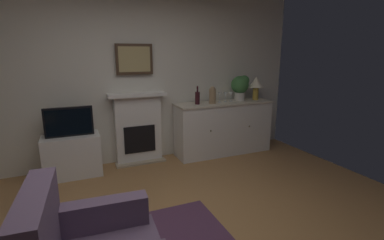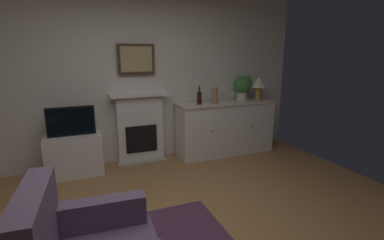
% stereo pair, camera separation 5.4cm
% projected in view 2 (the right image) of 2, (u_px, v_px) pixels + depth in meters
% --- Properties ---
extents(wall_rear, '(5.77, 0.06, 2.66)m').
position_uv_depth(wall_rear, '(129.00, 77.00, 4.32)').
color(wall_rear, silver).
rests_on(wall_rear, ground_plane).
extents(fireplace_unit, '(0.87, 0.30, 1.10)m').
position_uv_depth(fireplace_unit, '(140.00, 128.00, 4.42)').
color(fireplace_unit, white).
rests_on(fireplace_unit, ground_plane).
extents(framed_picture, '(0.55, 0.04, 0.45)m').
position_uv_depth(framed_picture, '(136.00, 59.00, 4.22)').
color(framed_picture, '#473323').
extents(sideboard_cabinet, '(1.68, 0.49, 0.89)m').
position_uv_depth(sideboard_cabinet, '(225.00, 128.00, 4.81)').
color(sideboard_cabinet, white).
rests_on(sideboard_cabinet, ground_plane).
extents(table_lamp, '(0.26, 0.26, 0.40)m').
position_uv_depth(table_lamp, '(259.00, 84.00, 4.88)').
color(table_lamp, '#B79338').
rests_on(table_lamp, sideboard_cabinet).
extents(wine_bottle, '(0.08, 0.08, 0.29)m').
position_uv_depth(wine_bottle, '(199.00, 98.00, 4.50)').
color(wine_bottle, '#331419').
rests_on(wine_bottle, sideboard_cabinet).
extents(wine_glass_left, '(0.07, 0.07, 0.16)m').
position_uv_depth(wine_glass_left, '(222.00, 95.00, 4.66)').
color(wine_glass_left, silver).
rests_on(wine_glass_left, sideboard_cabinet).
extents(wine_glass_center, '(0.07, 0.07, 0.16)m').
position_uv_depth(wine_glass_center, '(228.00, 95.00, 4.70)').
color(wine_glass_center, silver).
rests_on(wine_glass_center, sideboard_cabinet).
extents(wine_glass_right, '(0.07, 0.07, 0.16)m').
position_uv_depth(wine_glass_right, '(233.00, 94.00, 4.75)').
color(wine_glass_right, silver).
rests_on(wine_glass_right, sideboard_cabinet).
extents(vase_decorative, '(0.11, 0.11, 0.28)m').
position_uv_depth(vase_decorative, '(214.00, 95.00, 4.54)').
color(vase_decorative, '#9E7F5B').
rests_on(vase_decorative, sideboard_cabinet).
extents(tv_cabinet, '(0.75, 0.42, 0.58)m').
position_uv_depth(tv_cabinet, '(74.00, 155.00, 3.98)').
color(tv_cabinet, white).
rests_on(tv_cabinet, ground_plane).
extents(tv_set, '(0.62, 0.07, 0.40)m').
position_uv_depth(tv_set, '(71.00, 121.00, 3.84)').
color(tv_set, black).
rests_on(tv_set, tv_cabinet).
extents(potted_plant_small, '(0.30, 0.30, 0.43)m').
position_uv_depth(potted_plant_small, '(243.00, 86.00, 4.82)').
color(potted_plant_small, beige).
rests_on(potted_plant_small, sideboard_cabinet).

